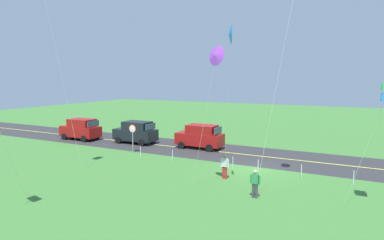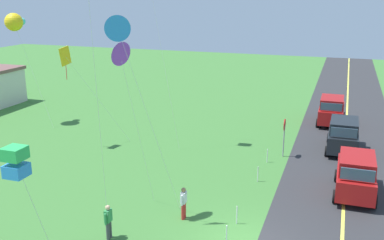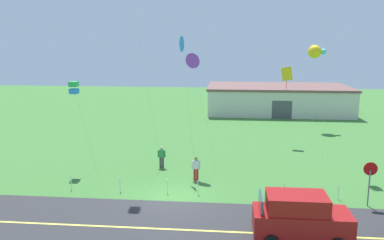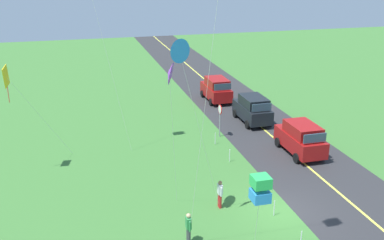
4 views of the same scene
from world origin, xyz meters
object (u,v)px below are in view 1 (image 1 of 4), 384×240
at_px(kite_red_low, 230,35).
at_px(kite_orange_near, 216,56).
at_px(stop_sign, 133,133).
at_px(car_suv_foreground, 200,136).
at_px(car_parked_east_far, 81,129).
at_px(person_adult_companion, 255,183).
at_px(person_adult_near, 225,166).
at_px(car_parked_east_near, 136,132).

distance_m(kite_red_low, kite_orange_near, 1.37).
xyz_separation_m(kite_red_low, kite_orange_near, (0.68, 0.32, -1.14)).
bearing_deg(stop_sign, car_suv_foreground, -135.83).
bearing_deg(car_parked_east_far, kite_red_low, 157.25).
distance_m(person_adult_companion, kite_red_low, 8.22).
xyz_separation_m(car_parked_east_far, person_adult_near, (-18.89, 5.94, -0.29)).
xyz_separation_m(car_suv_foreground, car_parked_east_near, (6.90, 0.74, 0.00)).
bearing_deg(person_adult_near, car_parked_east_far, 151.74).
xyz_separation_m(person_adult_near, kite_red_low, (-1.14, 2.46, 8.06)).
bearing_deg(kite_orange_near, person_adult_companion, -172.57).
bearing_deg(person_adult_near, kite_orange_near, -91.47).
bearing_deg(kite_red_low, person_adult_companion, 179.27).
height_order(car_suv_foreground, kite_orange_near, kite_orange_near).
bearing_deg(car_suv_foreground, kite_red_low, 122.97).
height_order(car_parked_east_far, stop_sign, stop_sign).
xyz_separation_m(person_adult_companion, kite_red_low, (1.60, -0.02, 8.06)).
distance_m(car_suv_foreground, car_parked_east_far, 13.55).
xyz_separation_m(car_suv_foreground, stop_sign, (4.52, 4.40, 0.65)).
relative_size(car_parked_east_far, kite_orange_near, 0.53).
relative_size(car_parked_east_far, person_adult_near, 2.75).
relative_size(person_adult_near, kite_red_low, 0.17).
xyz_separation_m(person_adult_near, person_adult_companion, (-2.74, 2.48, 0.00)).
distance_m(person_adult_near, person_adult_companion, 3.70).
xyz_separation_m(person_adult_companion, kite_orange_near, (2.29, 0.30, 6.92)).
relative_size(car_parked_east_near, person_adult_companion, 2.75).
relative_size(car_parked_east_near, kite_red_low, 0.46).
bearing_deg(person_adult_companion, car_suv_foreground, -19.39).
xyz_separation_m(car_parked_east_near, stop_sign, (-2.37, 3.65, 0.65)).
distance_m(car_suv_foreground, kite_red_low, 14.39).
xyz_separation_m(stop_sign, person_adult_companion, (-12.72, 5.79, -0.94)).
xyz_separation_m(stop_sign, kite_red_low, (-11.12, 5.77, 7.13)).
xyz_separation_m(car_parked_east_far, kite_orange_near, (-19.35, 8.72, 6.64)).
xyz_separation_m(car_parked_east_near, car_parked_east_far, (6.54, 1.02, 0.00)).
bearing_deg(person_adult_companion, person_adult_near, -10.31).
bearing_deg(car_parked_east_near, person_adult_near, 150.59).
bearing_deg(car_parked_east_near, car_parked_east_far, 8.87).
bearing_deg(car_parked_east_far, kite_orange_near, 155.74).
bearing_deg(car_parked_east_near, kite_orange_near, 142.75).
height_order(kite_red_low, kite_orange_near, kite_red_low).
relative_size(car_parked_east_far, person_adult_companion, 2.75).
bearing_deg(stop_sign, kite_red_low, 152.58).
height_order(stop_sign, person_adult_companion, stop_sign).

